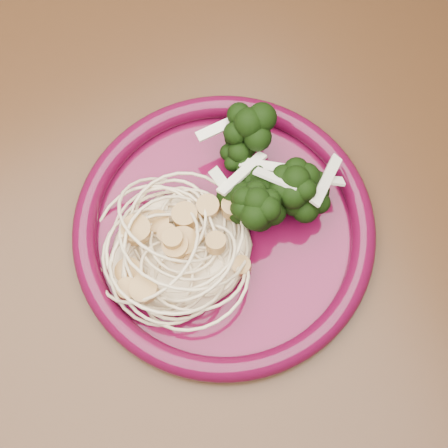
% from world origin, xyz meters
% --- Properties ---
extents(dining_table, '(1.20, 0.80, 0.75)m').
position_xyz_m(dining_table, '(0.00, 0.00, 0.65)').
color(dining_table, '#472814').
rests_on(dining_table, ground).
extents(dinner_plate, '(0.27, 0.27, 0.02)m').
position_xyz_m(dinner_plate, '(0.05, 0.06, 0.76)').
color(dinner_plate, '#530825').
rests_on(dinner_plate, dining_table).
extents(spaghetti_pile, '(0.13, 0.11, 0.03)m').
position_xyz_m(spaghetti_pile, '(0.01, 0.06, 0.77)').
color(spaghetti_pile, beige).
rests_on(spaghetti_pile, dinner_plate).
extents(scallop_cluster, '(0.12, 0.12, 0.04)m').
position_xyz_m(scallop_cluster, '(0.01, 0.06, 0.80)').
color(scallop_cluster, tan).
rests_on(scallop_cluster, spaghetti_pile).
extents(broccoli_pile, '(0.09, 0.14, 0.05)m').
position_xyz_m(broccoli_pile, '(0.10, 0.06, 0.78)').
color(broccoli_pile, black).
rests_on(broccoli_pile, dinner_plate).
extents(onion_garnish, '(0.06, 0.09, 0.05)m').
position_xyz_m(onion_garnish, '(0.10, 0.06, 0.81)').
color(onion_garnish, white).
rests_on(onion_garnish, broccoli_pile).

